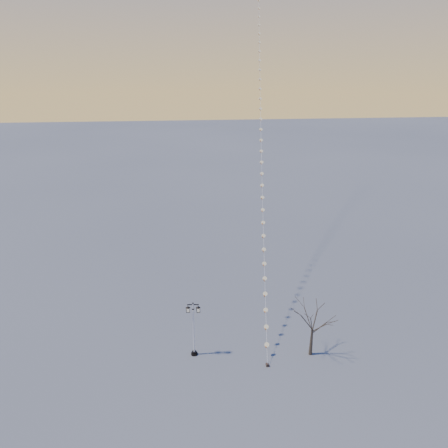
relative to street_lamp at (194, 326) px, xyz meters
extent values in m
plane|color=#5A5B5C|center=(2.94, -0.52, -2.40)|extent=(300.00, 300.00, 0.00)
cylinder|color=black|center=(0.00, 0.00, -2.33)|extent=(0.48, 0.48, 0.14)
cylinder|color=black|center=(0.00, 0.00, -2.20)|extent=(0.34, 0.34, 0.12)
cylinder|color=silver|center=(0.00, 0.00, -0.12)|extent=(0.11, 0.11, 4.04)
cylinder|color=black|center=(0.00, 0.00, 1.43)|extent=(0.17, 0.17, 0.05)
cube|color=black|center=(0.00, 0.00, 1.77)|extent=(0.82, 0.13, 0.05)
sphere|color=black|center=(0.00, 0.00, 1.88)|extent=(0.12, 0.12, 0.12)
pyramid|color=black|center=(-0.36, 0.04, 1.64)|extent=(0.38, 0.38, 0.12)
cube|color=beige|center=(-0.36, 0.04, 1.38)|extent=(0.22, 0.22, 0.29)
cube|color=black|center=(-0.36, 0.04, 1.21)|extent=(0.26, 0.26, 0.03)
pyramid|color=black|center=(0.36, -0.04, 1.64)|extent=(0.38, 0.38, 0.12)
cube|color=beige|center=(0.36, -0.04, 1.38)|extent=(0.22, 0.22, 0.29)
cube|color=black|center=(0.36, -0.04, 1.21)|extent=(0.26, 0.26, 0.03)
cone|color=#342B21|center=(8.46, -0.96, -1.29)|extent=(0.26, 0.26, 2.21)
cylinder|color=black|center=(5.04, -1.92, -2.28)|extent=(0.23, 0.23, 0.23)
cylinder|color=black|center=(5.04, -1.92, -2.26)|extent=(0.03, 0.03, 0.29)
cone|color=orange|center=(8.67, 21.12, 15.44)|extent=(0.09, 0.09, 0.32)
cylinder|color=white|center=(5.04, -1.92, -1.71)|extent=(0.02, 0.02, 0.92)
camera|label=1|loc=(-0.90, -26.49, 17.41)|focal=34.57mm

